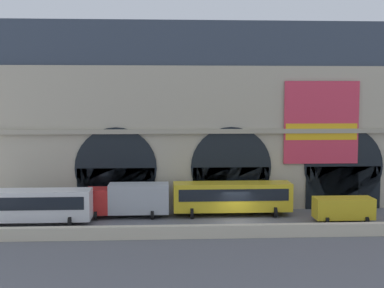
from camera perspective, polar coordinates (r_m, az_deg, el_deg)
ground_plane at (r=47.90m, az=4.97°, el=-8.34°), size 200.00×200.00×0.00m
quay_parapet_wall at (r=42.84m, az=5.96°, el=-9.28°), size 90.00×0.70×1.02m
station_building at (r=53.83m, az=3.99°, el=2.78°), size 47.02×4.95×18.48m
bus_west at (r=48.18m, az=-17.33°, el=-6.31°), size 11.00×3.25×3.10m
box_truck_midwest at (r=49.46m, az=-6.78°, el=-5.90°), size 7.50×2.91×3.12m
bus_center at (r=49.99m, az=4.34°, el=-5.66°), size 11.00×3.25×3.10m
van_mideast at (r=49.27m, az=15.97°, el=-6.65°), size 5.20×2.48×2.20m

